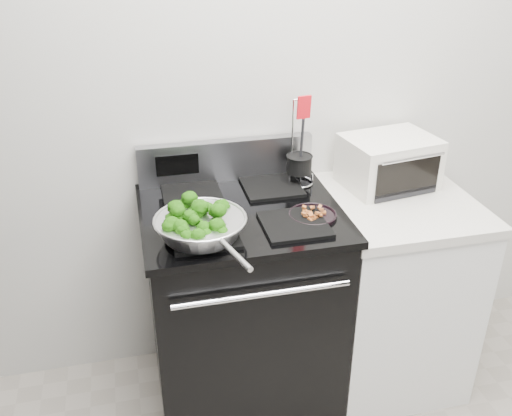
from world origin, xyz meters
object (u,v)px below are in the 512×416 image
object	(u,v)px
gas_range	(242,304)
toaster_oven	(389,162)
skillet	(201,226)
bacon_plate	(313,213)
utensil_holder	(299,169)

from	to	relation	value
gas_range	toaster_oven	distance (m)	0.89
toaster_oven	gas_range	bearing A→B (deg)	-176.92
gas_range	toaster_oven	xyz separation A→B (m)	(0.69, 0.14, 0.54)
gas_range	skillet	bearing A→B (deg)	-134.76
skillet	toaster_oven	xyz separation A→B (m)	(0.87, 0.33, 0.03)
gas_range	toaster_oven	size ratio (longest dim) A/B	2.69
bacon_plate	toaster_oven	bearing A→B (deg)	31.28
bacon_plate	utensil_holder	bearing A→B (deg)	83.18
skillet	utensil_holder	bearing A→B (deg)	20.96
skillet	bacon_plate	xyz separation A→B (m)	(0.44, 0.07, -0.04)
bacon_plate	gas_range	bearing A→B (deg)	155.71
bacon_plate	toaster_oven	world-z (taller)	toaster_oven
bacon_plate	utensil_holder	xyz separation A→B (m)	(0.04, 0.30, 0.05)
utensil_holder	bacon_plate	bearing A→B (deg)	-105.80
bacon_plate	toaster_oven	size ratio (longest dim) A/B	0.45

